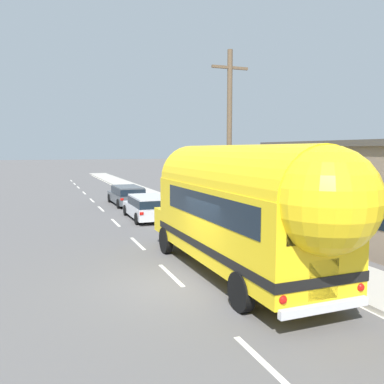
{
  "coord_description": "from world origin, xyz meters",
  "views": [
    {
      "loc": [
        -3.82,
        -10.87,
        4.0
      ],
      "look_at": [
        1.57,
        3.28,
        2.38
      ],
      "focal_mm": 37.76,
      "sensor_mm": 36.0,
      "label": 1
    }
  ],
  "objects_px": {
    "utility_pole": "(229,140)",
    "painted_bus": "(243,206)",
    "car_lead": "(148,206)",
    "car_second": "(127,194)"
  },
  "relations": [
    {
      "from": "utility_pole",
      "to": "painted_bus",
      "type": "relative_size",
      "value": 0.8
    },
    {
      "from": "painted_bus",
      "to": "utility_pole",
      "type": "bearing_deg",
      "value": 67.54
    },
    {
      "from": "car_lead",
      "to": "car_second",
      "type": "xyz_separation_m",
      "value": [
        0.13,
        6.35,
        0.0
      ]
    },
    {
      "from": "painted_bus",
      "to": "car_lead",
      "type": "distance_m",
      "value": 11.58
    },
    {
      "from": "painted_bus",
      "to": "car_lead",
      "type": "xyz_separation_m",
      "value": [
        0.02,
        11.48,
        -1.52
      ]
    },
    {
      "from": "utility_pole",
      "to": "car_second",
      "type": "height_order",
      "value": "utility_pole"
    },
    {
      "from": "car_lead",
      "to": "utility_pole",
      "type": "bearing_deg",
      "value": -62.71
    },
    {
      "from": "painted_bus",
      "to": "car_lead",
      "type": "bearing_deg",
      "value": 89.89
    },
    {
      "from": "car_lead",
      "to": "car_second",
      "type": "relative_size",
      "value": 0.95
    },
    {
      "from": "car_second",
      "to": "utility_pole",
      "type": "bearing_deg",
      "value": -77.71
    }
  ]
}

